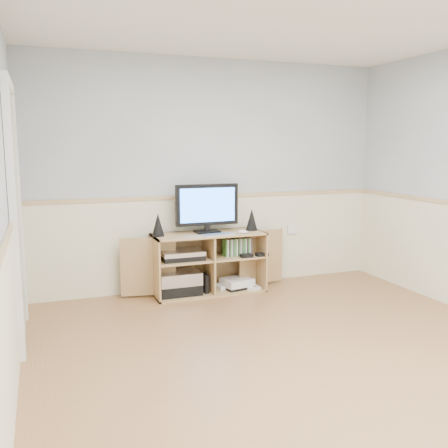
{
  "coord_description": "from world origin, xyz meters",
  "views": [
    {
      "loc": [
        -1.78,
        -2.97,
        1.58
      ],
      "look_at": [
        -0.24,
        1.2,
        0.87
      ],
      "focal_mm": 40.0,
      "sensor_mm": 36.0,
      "label": 1
    }
  ],
  "objects_px": {
    "game_consoles": "(236,283)",
    "monitor": "(207,206)",
    "media_cabinet": "(207,261)",
    "keyboard": "(219,234)"
  },
  "relations": [
    {
      "from": "monitor",
      "to": "game_consoles",
      "type": "bearing_deg",
      "value": -11.18
    },
    {
      "from": "keyboard",
      "to": "monitor",
      "type": "bearing_deg",
      "value": 103.37
    },
    {
      "from": "game_consoles",
      "to": "keyboard",
      "type": "bearing_deg",
      "value": -152.44
    },
    {
      "from": "game_consoles",
      "to": "monitor",
      "type": "bearing_deg",
      "value": 168.82
    },
    {
      "from": "media_cabinet",
      "to": "monitor",
      "type": "bearing_deg",
      "value": -90.0
    },
    {
      "from": "monitor",
      "to": "game_consoles",
      "type": "xyz_separation_m",
      "value": [
        0.31,
        -0.06,
        -0.86
      ]
    },
    {
      "from": "monitor",
      "to": "game_consoles",
      "type": "relative_size",
      "value": 1.49
    },
    {
      "from": "media_cabinet",
      "to": "keyboard",
      "type": "relative_size",
      "value": 5.74
    },
    {
      "from": "keyboard",
      "to": "game_consoles",
      "type": "bearing_deg",
      "value": 22.33
    },
    {
      "from": "monitor",
      "to": "keyboard",
      "type": "relative_size",
      "value": 2.12
    }
  ]
}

